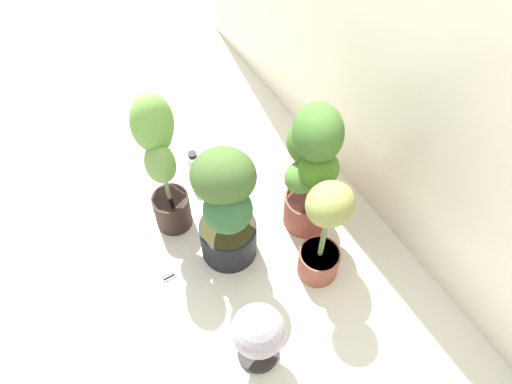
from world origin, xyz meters
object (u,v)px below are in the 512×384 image
cell_phone (164,268)px  floor_fan (258,332)px  potted_plant_front_left (161,161)px  nutrient_bottle (194,166)px  potted_plant_back_right (324,228)px  potted_plant_center (225,204)px  potted_plant_back_center (312,164)px

cell_phone → floor_fan: size_ratio=0.39×
potted_plant_front_left → cell_phone: (0.22, -0.16, -0.48)m
nutrient_bottle → potted_plant_back_right: bearing=18.0°
potted_plant_back_right → cell_phone: 0.81m
potted_plant_center → floor_fan: bearing=-15.2°
potted_plant_back_center → nutrient_bottle: size_ratio=3.88×
potted_plant_back_right → nutrient_bottle: 0.86m
potted_plant_center → nutrient_bottle: bearing=173.2°
potted_plant_back_center → potted_plant_front_left: bearing=-119.4°
potted_plant_back_center → potted_plant_front_left: (-0.33, -0.58, 0.04)m
potted_plant_back_right → nutrient_bottle: size_ratio=3.22×
potted_plant_center → potted_plant_back_center: 0.42m
cell_phone → potted_plant_front_left: bearing=-126.4°
potted_plant_back_right → potted_plant_back_center: potted_plant_back_center is taller
potted_plant_back_right → floor_fan: bearing=-64.5°
potted_plant_center → floor_fan: size_ratio=1.92×
potted_plant_back_right → floor_fan: (0.21, -0.45, -0.11)m
potted_plant_back_right → potted_plant_back_center: 0.29m
floor_fan → nutrient_bottle: bearing=-17.9°
cell_phone → nutrient_bottle: size_ratio=0.72×
floor_fan → potted_plant_center: bearing=-21.8°
potted_plant_center → nutrient_bottle: (-0.48, 0.06, -0.30)m
floor_fan → potted_plant_back_right: bearing=-71.2°
potted_plant_front_left → nutrient_bottle: (-0.20, 0.22, -0.39)m
potted_plant_center → potted_plant_back_right: bearing=46.0°
potted_plant_front_left → floor_fan: 0.84m
cell_phone → nutrient_bottle: bearing=-132.5°
potted_plant_front_left → floor_fan: (0.80, 0.02, -0.24)m
potted_plant_back_center → potted_plant_front_left: size_ratio=0.90×
floor_fan → nutrient_bottle: 1.03m
floor_fan → potted_plant_back_center: bearing=-56.2°
potted_plant_back_center → floor_fan: bearing=-49.5°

